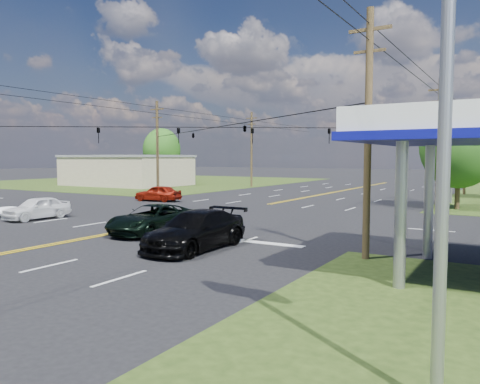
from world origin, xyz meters
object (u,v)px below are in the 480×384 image
Objects in this scene: pole_se at (368,131)px; suv_black at (196,230)px; tree_right_a at (459,145)px; tree_far_l at (162,150)px; retail_nw at (127,171)px; pole_ne at (439,144)px; pickup_white at (37,208)px; pole_nw at (157,148)px; pole_right_far at (466,146)px; pole_left_far at (252,148)px; pickup_dkgreen at (153,219)px.

pole_se is 8.16m from suv_black.
tree_right_a is 50.16m from tree_far_l.
tree_right_a is at bearing -12.80° from retail_nw.
tree_far_l is at bearing 101.31° from retail_nw.
pickup_white is at bearing -141.47° from pole_ne.
pole_se is 1.00× the size of pole_ne.
pickup_white is at bearing -54.18° from retail_nw.
suv_black is (-6.85, -19.71, -4.09)m from pole_ne.
pole_nw reaches higher than retail_nw.
pole_nw is 32.20m from pole_right_far.
pole_nw is 0.95× the size of pole_left_far.
pickup_dkgreen is (-12.22, -20.50, -4.12)m from tree_right_a.
suv_black is at bearing -42.14° from retail_nw.
tree_far_l is at bearing 131.34° from suv_black.
tree_far_l is 1.62× the size of pickup_dkgreen.
pole_right_far reaches higher than suv_black.
tree_right_a is at bearing 6.34° from pole_nw.
pickup_dkgreen is (33.78, -40.50, -4.45)m from tree_far_l.
pole_right_far is (26.00, 0.00, 0.00)m from pole_left_far.
pickup_dkgreen is 0.95× the size of suv_black.
pole_se is at bearing -90.00° from pole_ne.
pole_right_far is at bearing 90.00° from pole_ne.
pole_ne is 50.54m from tree_far_l.
pole_left_far is at bearing 98.44° from pickup_white.
pickup_dkgreen is at bearing -50.17° from tree_far_l.
tree_far_l is (-19.00, 23.00, 0.28)m from pole_nw.
pole_right_far reaches higher than pole_se.
tree_right_a reaches higher than retail_nw.
pole_se is at bearing -35.79° from retail_nw.
pole_ne is 0.95× the size of pole_left_far.
suv_black is at bearing -100.04° from pole_right_far.
suv_black is at bearing -9.52° from pickup_white.
tree_right_a is at bearing -30.65° from pole_left_far.
pole_right_far reaches higher than pickup_dkgreen.
suv_black is (4.37, -2.21, 0.08)m from pickup_dkgreen.
pole_ne is at bearing -16.82° from retail_nw.
retail_nw is 18.30m from pole_left_far.
pole_ne is 1.77× the size of pickup_dkgreen.
tree_far_l reaches higher than pickup_white.
pole_ne is at bearing -90.00° from pole_right_far.
pole_ne is at bearing -27.07° from tree_far_l.
pole_ne is at bearing -36.16° from pole_left_far.
pole_left_far is 1.00× the size of pole_right_far.
retail_nw reaches higher than pickup_dkgreen.
pole_nw reaches higher than suv_black.
pole_ne is 21.20m from pickup_dkgreen.
pole_right_far is 1.76× the size of suv_black.
retail_nw is 45.21m from tree_right_a.
tree_far_l is (-45.00, 41.00, 0.28)m from pole_se.
pole_se is (43.00, -31.00, 2.92)m from retail_nw.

